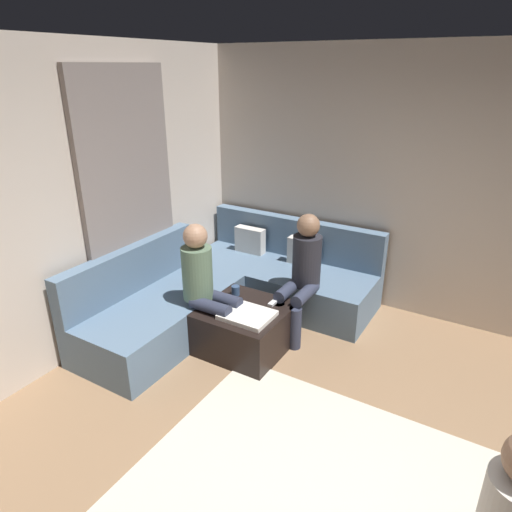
{
  "coord_description": "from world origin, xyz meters",
  "views": [
    {
      "loc": [
        0.35,
        -1.69,
        2.48
      ],
      "look_at": [
        -1.63,
        1.63,
        0.85
      ],
      "focal_mm": 31.92,
      "sensor_mm": 36.0,
      "label": 1
    }
  ],
  "objects_px": {
    "sectional_couch": "(232,289)",
    "coffee_mug": "(236,290)",
    "game_remote": "(274,302)",
    "ottoman": "(245,328)",
    "person_on_couch_back": "(302,271)",
    "person_on_couch_side": "(206,283)"
  },
  "relations": [
    {
      "from": "person_on_couch_side",
      "to": "coffee_mug",
      "type": "bearing_deg",
      "value": 161.18
    },
    {
      "from": "sectional_couch",
      "to": "person_on_couch_side",
      "type": "distance_m",
      "value": 0.74
    },
    {
      "from": "coffee_mug",
      "to": "person_on_couch_back",
      "type": "xyz_separation_m",
      "value": [
        0.53,
        0.36,
        0.19
      ]
    },
    {
      "from": "ottoman",
      "to": "person_on_couch_side",
      "type": "height_order",
      "value": "person_on_couch_side"
    },
    {
      "from": "coffee_mug",
      "to": "person_on_couch_side",
      "type": "height_order",
      "value": "person_on_couch_side"
    },
    {
      "from": "ottoman",
      "to": "person_on_couch_back",
      "type": "bearing_deg",
      "value": 60.24
    },
    {
      "from": "sectional_couch",
      "to": "game_remote",
      "type": "bearing_deg",
      "value": -22.15
    },
    {
      "from": "ottoman",
      "to": "person_on_couch_back",
      "type": "height_order",
      "value": "person_on_couch_back"
    },
    {
      "from": "sectional_couch",
      "to": "coffee_mug",
      "type": "height_order",
      "value": "sectional_couch"
    },
    {
      "from": "sectional_couch",
      "to": "person_on_couch_side",
      "type": "bearing_deg",
      "value": -76.65
    },
    {
      "from": "coffee_mug",
      "to": "sectional_couch",
      "type": "bearing_deg",
      "value": 129.77
    },
    {
      "from": "sectional_couch",
      "to": "coffee_mug",
      "type": "distance_m",
      "value": 0.44
    },
    {
      "from": "ottoman",
      "to": "coffee_mug",
      "type": "xyz_separation_m",
      "value": [
        -0.22,
        0.18,
        0.26
      ]
    },
    {
      "from": "sectional_couch",
      "to": "ottoman",
      "type": "xyz_separation_m",
      "value": [
        0.48,
        -0.49,
        -0.07
      ]
    },
    {
      "from": "game_remote",
      "to": "person_on_couch_back",
      "type": "height_order",
      "value": "person_on_couch_back"
    },
    {
      "from": "ottoman",
      "to": "person_on_couch_side",
      "type": "bearing_deg",
      "value": -157.49
    },
    {
      "from": "ottoman",
      "to": "game_remote",
      "type": "relative_size",
      "value": 5.07
    },
    {
      "from": "coffee_mug",
      "to": "person_on_couch_side",
      "type": "distance_m",
      "value": 0.38
    },
    {
      "from": "game_remote",
      "to": "person_on_couch_side",
      "type": "distance_m",
      "value": 0.66
    },
    {
      "from": "sectional_couch",
      "to": "person_on_couch_back",
      "type": "height_order",
      "value": "person_on_couch_back"
    },
    {
      "from": "coffee_mug",
      "to": "person_on_couch_back",
      "type": "relative_size",
      "value": 0.08
    },
    {
      "from": "ottoman",
      "to": "person_on_couch_back",
      "type": "xyz_separation_m",
      "value": [
        0.31,
        0.54,
        0.45
      ]
    }
  ]
}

